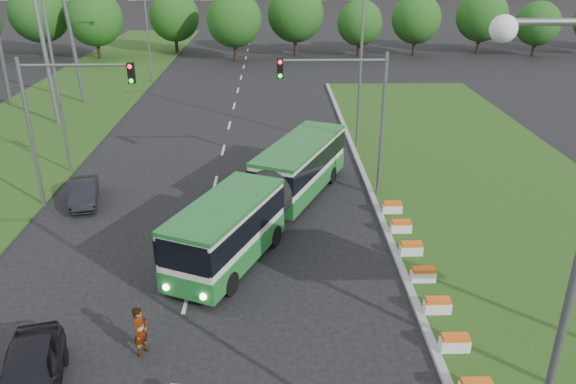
{
  "coord_description": "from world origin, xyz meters",
  "views": [
    {
      "loc": [
        0.58,
        -19.04,
        12.86
      ],
      "look_at": [
        1.17,
        4.57,
        2.6
      ],
      "focal_mm": 35.0,
      "sensor_mm": 36.0,
      "label": 1
    }
  ],
  "objects_px": {
    "traffic_mast_median": "(353,103)",
    "pedestrian": "(141,331)",
    "traffic_mast_left": "(58,110)",
    "car_left_far": "(84,193)",
    "articulated_bus": "(265,192)",
    "car_left_near": "(30,375)"
  },
  "relations": [
    {
      "from": "traffic_mast_median",
      "to": "pedestrian",
      "type": "relative_size",
      "value": 4.32
    },
    {
      "from": "traffic_mast_left",
      "to": "traffic_mast_median",
      "type": "bearing_deg",
      "value": 3.77
    },
    {
      "from": "car_left_far",
      "to": "articulated_bus",
      "type": "bearing_deg",
      "value": -28.03
    },
    {
      "from": "car_left_near",
      "to": "car_left_far",
      "type": "relative_size",
      "value": 1.21
    },
    {
      "from": "car_left_far",
      "to": "pedestrian",
      "type": "distance_m",
      "value": 13.9
    },
    {
      "from": "traffic_mast_left",
      "to": "articulated_bus",
      "type": "height_order",
      "value": "traffic_mast_left"
    },
    {
      "from": "car_left_far",
      "to": "traffic_mast_left",
      "type": "bearing_deg",
      "value": -164.89
    },
    {
      "from": "traffic_mast_median",
      "to": "car_left_far",
      "type": "bearing_deg",
      "value": -177.22
    },
    {
      "from": "articulated_bus",
      "to": "car_left_near",
      "type": "relative_size",
      "value": 3.48
    },
    {
      "from": "articulated_bus",
      "to": "pedestrian",
      "type": "height_order",
      "value": "articulated_bus"
    },
    {
      "from": "pedestrian",
      "to": "articulated_bus",
      "type": "bearing_deg",
      "value": -0.61
    },
    {
      "from": "traffic_mast_median",
      "to": "articulated_bus",
      "type": "distance_m",
      "value": 6.79
    },
    {
      "from": "car_left_near",
      "to": "traffic_mast_median",
      "type": "bearing_deg",
      "value": 38.53
    },
    {
      "from": "traffic_mast_median",
      "to": "car_left_near",
      "type": "height_order",
      "value": "traffic_mast_median"
    },
    {
      "from": "car_left_far",
      "to": "pedestrian",
      "type": "bearing_deg",
      "value": -79.22
    },
    {
      "from": "car_left_near",
      "to": "car_left_far",
      "type": "xyz_separation_m",
      "value": [
        -2.81,
        14.55,
        -0.16
      ]
    },
    {
      "from": "traffic_mast_median",
      "to": "car_left_near",
      "type": "distance_m",
      "value": 19.83
    },
    {
      "from": "articulated_bus",
      "to": "pedestrian",
      "type": "bearing_deg",
      "value": -88.04
    },
    {
      "from": "traffic_mast_median",
      "to": "articulated_bus",
      "type": "xyz_separation_m",
      "value": [
        -4.7,
        -3.2,
        -3.71
      ]
    },
    {
      "from": "traffic_mast_median",
      "to": "car_left_near",
      "type": "xyz_separation_m",
      "value": [
        -11.83,
        -15.26,
        -4.56
      ]
    },
    {
      "from": "traffic_mast_left",
      "to": "pedestrian",
      "type": "height_order",
      "value": "traffic_mast_left"
    },
    {
      "from": "traffic_mast_median",
      "to": "pedestrian",
      "type": "xyz_separation_m",
      "value": [
        -8.82,
        -13.33,
        -4.42
      ]
    }
  ]
}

